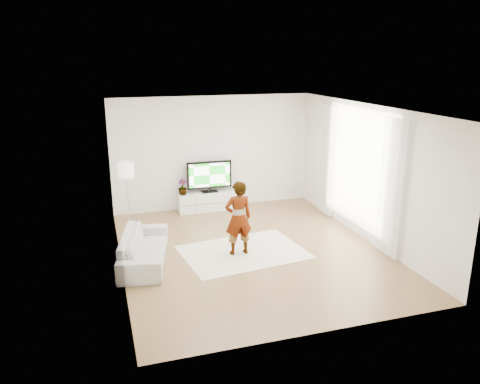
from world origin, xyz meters
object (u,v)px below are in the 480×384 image
object	(u,v)px
media_console	(210,201)
sofa	(144,248)
floor_lamp	(126,173)
player	(238,218)
television	(209,175)
rug	(243,252)

from	to	relation	value
media_console	sofa	xyz separation A→B (m)	(-1.92, -2.68, 0.06)
media_console	sofa	distance (m)	3.29
floor_lamp	player	bearing A→B (deg)	-46.22
television	player	xyz separation A→B (m)	(-0.13, -2.86, -0.14)
player	floor_lamp	distance (m)	2.82
media_console	rug	size ratio (longest dim) A/B	0.69
player	television	bearing A→B (deg)	-93.31
sofa	floor_lamp	bearing A→B (deg)	15.76
media_console	sofa	size ratio (longest dim) A/B	0.82
sofa	television	bearing A→B (deg)	-23.49
rug	player	world-z (taller)	player
rug	player	distance (m)	0.74
sofa	rug	bearing A→B (deg)	-81.77
media_console	player	distance (m)	2.88
rug	floor_lamp	distance (m)	3.10
media_console	rug	bearing A→B (deg)	-90.38
television	player	distance (m)	2.87
floor_lamp	sofa	bearing A→B (deg)	-86.11
media_console	floor_lamp	world-z (taller)	floor_lamp
media_console	sofa	world-z (taller)	sofa
media_console	television	bearing A→B (deg)	90.00
television	floor_lamp	bearing A→B (deg)	-157.04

